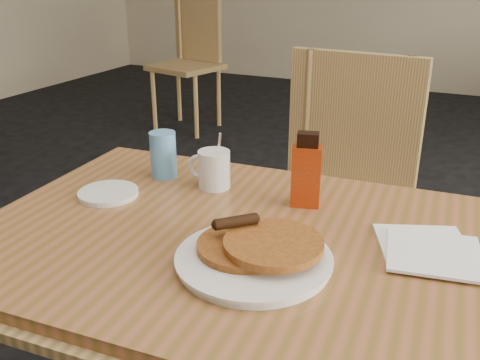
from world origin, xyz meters
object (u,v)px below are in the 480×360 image
Objects in this scene: pancake_plate at (255,254)px; syrup_bottle at (306,172)px; chair_main_far at (342,180)px; chair_wall_extra at (192,50)px; blue_tumbler at (163,155)px; coffee_mug at (213,168)px; main_table at (251,255)px.

syrup_bottle is (0.00, 0.28, 0.06)m from pancake_plate.
chair_wall_extra is at bearing 134.41° from chair_main_far.
blue_tumbler is at bearing 142.37° from pancake_plate.
blue_tumbler is (-0.39, 0.02, -0.02)m from syrup_bottle.
syrup_bottle reaches higher than pancake_plate.
chair_wall_extra reaches higher than blue_tumbler.
chair_main_far is at bearing 93.38° from pancake_plate.
main_table is at bearing -59.72° from coffee_mug.
chair_wall_extra is at bearing 107.16° from coffee_mug.
coffee_mug is 0.15m from blue_tumbler.
blue_tumbler is at bearing -47.55° from chair_wall_extra.
blue_tumbler is at bearing -117.88° from chair_main_far.
main_table is at bearing -118.78° from syrup_bottle.
chair_main_far is at bearing -36.05° from chair_wall_extra.
blue_tumbler is (1.45, -2.67, 0.19)m from chair_wall_extra.
main_table is 0.23m from syrup_bottle.
coffee_mug is (-0.19, -0.55, 0.20)m from chair_main_far.
pancake_plate is at bearing -44.30° from chair_wall_extra.
chair_main_far is 5.78× the size of syrup_bottle.
syrup_bottle is 0.39m from blue_tumbler.
main_table is at bearing -31.38° from blue_tumbler.
syrup_bottle is (0.05, -0.55, 0.23)m from chair_main_far.
coffee_mug is at bearing -104.77° from chair_main_far.
coffee_mug is 1.24× the size of blue_tumbler.
pancake_plate is at bearing -64.18° from coffee_mug.
chair_wall_extra is 3.57× the size of pancake_plate.
main_table is 4.25× the size of pancake_plate.
chair_wall_extra is 3.26m from syrup_bottle.
chair_main_far is at bearing 90.11° from main_table.
chair_wall_extra is at bearing 121.91° from main_table.
chair_wall_extra is 3.12m from coffee_mug.
coffee_mug is 0.24m from syrup_bottle.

